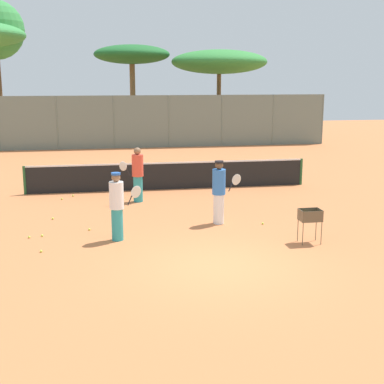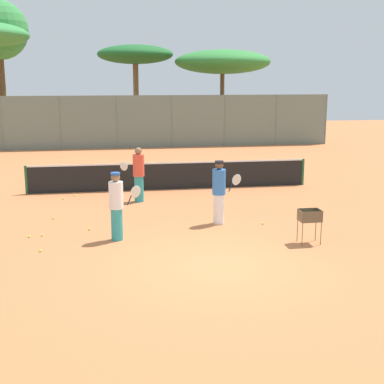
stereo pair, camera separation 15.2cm
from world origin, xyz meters
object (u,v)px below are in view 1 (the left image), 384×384
player_white_outfit (138,174)px  player_red_cap (117,205)px  tennis_net (169,175)px  player_yellow_shirt (219,191)px  parked_car (213,131)px  ball_cart (310,218)px

player_white_outfit → player_red_cap: size_ratio=1.04×
tennis_net → player_yellow_shirt: 5.30m
player_red_cap → parked_car: bearing=54.0°
player_yellow_shirt → player_white_outfit: bearing=113.8°
player_yellow_shirt → player_red_cap: bearing=-168.4°
player_yellow_shirt → ball_cart: player_yellow_shirt is taller
ball_cart → parked_car: parked_car is taller
tennis_net → parked_car: size_ratio=2.60×
tennis_net → parked_car: bearing=71.9°
tennis_net → ball_cart: (2.72, -7.51, 0.12)m
player_red_cap → player_yellow_shirt: size_ratio=0.97×
player_red_cap → parked_car: size_ratio=0.44×
tennis_net → player_red_cap: 6.78m
tennis_net → player_white_outfit: size_ratio=5.71×
tennis_net → player_yellow_shirt: size_ratio=5.78×
tennis_net → player_red_cap: (-2.23, -6.40, 0.40)m
player_red_cap → ball_cart: 5.08m
ball_cart → player_yellow_shirt: bearing=129.8°
player_yellow_shirt → parked_car: 21.39m
player_white_outfit → player_red_cap: (-0.88, -4.46, -0.03)m
parked_car → ball_cart: bearing=-95.9°
player_yellow_shirt → ball_cart: bearing=-59.7°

